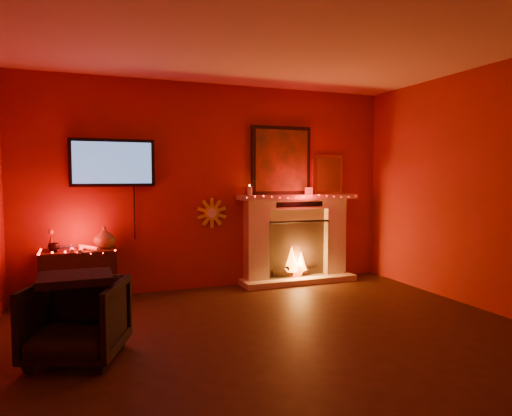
{
  "coord_description": "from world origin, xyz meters",
  "views": [
    {
      "loc": [
        -1.65,
        -3.37,
        1.49
      ],
      "look_at": [
        0.28,
        1.7,
        1.11
      ],
      "focal_mm": 32.0,
      "sensor_mm": 36.0,
      "label": 1
    }
  ],
  "objects_px": {
    "sunburst_clock": "(212,213)",
    "armchair": "(77,320)",
    "console_table": "(80,273)",
    "tv": "(113,163)",
    "fireplace": "(296,230)"
  },
  "relations": [
    {
      "from": "console_table",
      "to": "armchair",
      "type": "xyz_separation_m",
      "value": [
        -0.02,
        -1.75,
        -0.03
      ]
    },
    {
      "from": "sunburst_clock",
      "to": "armchair",
      "type": "bearing_deg",
      "value": -130.32
    },
    {
      "from": "tv",
      "to": "sunburst_clock",
      "type": "distance_m",
      "value": 1.41
    },
    {
      "from": "console_table",
      "to": "armchair",
      "type": "distance_m",
      "value": 1.75
    },
    {
      "from": "tv",
      "to": "sunburst_clock",
      "type": "height_order",
      "value": "tv"
    },
    {
      "from": "sunburst_clock",
      "to": "console_table",
      "type": "bearing_deg",
      "value": -172.42
    },
    {
      "from": "fireplace",
      "to": "console_table",
      "type": "distance_m",
      "value": 2.87
    },
    {
      "from": "fireplace",
      "to": "tv",
      "type": "xyz_separation_m",
      "value": [
        -2.44,
        0.06,
        0.92
      ]
    },
    {
      "from": "armchair",
      "to": "tv",
      "type": "bearing_deg",
      "value": 98.64
    },
    {
      "from": "tv",
      "to": "sunburst_clock",
      "type": "xyz_separation_m",
      "value": [
        1.25,
        0.03,
        -0.65
      ]
    },
    {
      "from": "tv",
      "to": "fireplace",
      "type": "bearing_deg",
      "value": -1.5
    },
    {
      "from": "sunburst_clock",
      "to": "armchair",
      "type": "distance_m",
      "value": 2.67
    },
    {
      "from": "sunburst_clock",
      "to": "armchair",
      "type": "height_order",
      "value": "sunburst_clock"
    },
    {
      "from": "sunburst_clock",
      "to": "console_table",
      "type": "height_order",
      "value": "sunburst_clock"
    },
    {
      "from": "tv",
      "to": "sunburst_clock",
      "type": "relative_size",
      "value": 3.1
    }
  ]
}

